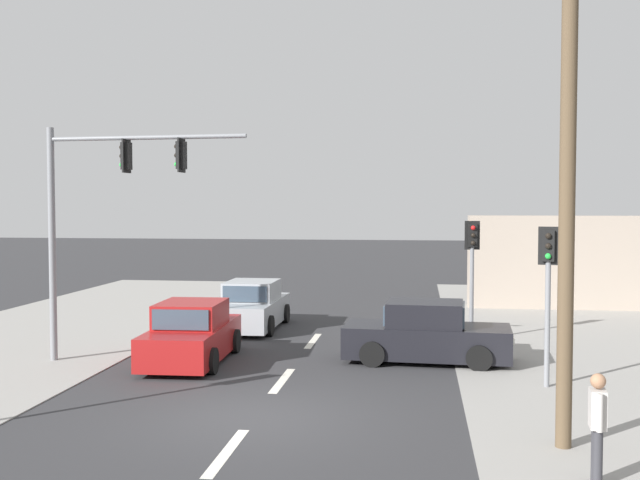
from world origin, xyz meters
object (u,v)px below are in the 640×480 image
at_px(utility_pole_foreground_right, 561,99).
at_px(sedan_receding_far, 192,335).
at_px(pedestrian_at_kerb, 597,422).
at_px(sedan_oncoming_near, 426,335).
at_px(pedestal_signal_far_median, 472,260).
at_px(sedan_oncoming_mid, 252,307).
at_px(pedestal_signal_right_kerb, 548,279).
at_px(traffic_signal_mast, 98,200).

height_order(utility_pole_foreground_right, sedan_receding_far, utility_pole_foreground_right).
bearing_deg(pedestrian_at_kerb, sedan_oncoming_near, 106.09).
xyz_separation_m(pedestal_signal_far_median, sedan_oncoming_mid, (-6.90, 1.46, -1.71)).
height_order(sedan_receding_far, sedan_oncoming_mid, same).
xyz_separation_m(pedestal_signal_right_kerb, sedan_oncoming_near, (-2.61, 2.38, -1.71)).
height_order(pedestal_signal_right_kerb, sedan_receding_far, pedestal_signal_right_kerb).
distance_m(utility_pole_foreground_right, pedestal_signal_right_kerb, 5.38).
height_order(pedestal_signal_far_median, pedestrian_at_kerb, pedestal_signal_far_median).
height_order(utility_pole_foreground_right, pedestal_signal_far_median, utility_pole_foreground_right).
height_order(traffic_signal_mast, sedan_receding_far, traffic_signal_mast).
relative_size(pedestal_signal_right_kerb, sedan_oncoming_mid, 0.84).
bearing_deg(traffic_signal_mast, pedestal_signal_right_kerb, -6.10).
distance_m(pedestal_signal_right_kerb, sedan_oncoming_mid, 10.78).
bearing_deg(pedestrian_at_kerb, sedan_receding_far, 138.50).
bearing_deg(sedan_oncoming_mid, sedan_receding_far, -94.29).
bearing_deg(sedan_receding_far, pedestal_signal_far_median, 27.52).
relative_size(pedestal_signal_far_median, sedan_oncoming_mid, 0.84).
bearing_deg(pedestal_signal_right_kerb, traffic_signal_mast, 173.90).
relative_size(sedan_oncoming_near, pedestrian_at_kerb, 2.66).
xyz_separation_m(utility_pole_foreground_right, pedestal_signal_right_kerb, (0.54, 4.18, -3.35)).
xyz_separation_m(sedan_oncoming_near, pedestrian_at_kerb, (2.36, -8.18, 0.22)).
distance_m(utility_pole_foreground_right, sedan_oncoming_near, 8.54).
distance_m(sedan_oncoming_near, sedan_oncoming_mid, 7.12).
xyz_separation_m(pedestal_signal_right_kerb, sedan_receding_far, (-8.57, 1.56, -1.71)).
height_order(utility_pole_foreground_right, sedan_oncoming_near, utility_pole_foreground_right).
relative_size(sedan_oncoming_mid, pedestrian_at_kerb, 2.61).
xyz_separation_m(sedan_oncoming_mid, pedestrian_at_kerb, (7.92, -12.62, 0.22)).
relative_size(pedestal_signal_right_kerb, sedan_receding_far, 0.83).
relative_size(utility_pole_foreground_right, sedan_oncoming_near, 2.49).
bearing_deg(pedestal_signal_right_kerb, sedan_receding_far, 169.68).
xyz_separation_m(pedestal_signal_far_median, sedan_oncoming_near, (-1.34, -2.98, -1.71)).
bearing_deg(traffic_signal_mast, sedan_receding_far, 9.87).
distance_m(sedan_receding_far, sedan_oncoming_mid, 5.27).
xyz_separation_m(sedan_oncoming_near, sedan_oncoming_mid, (-5.57, 4.44, 0.00)).
relative_size(utility_pole_foreground_right, pedestal_signal_right_kerb, 3.03).
relative_size(traffic_signal_mast, sedan_receding_far, 1.40).
xyz_separation_m(traffic_signal_mast, sedan_oncoming_near, (8.25, 1.22, -3.44)).
xyz_separation_m(sedan_receding_far, sedan_oncoming_mid, (0.39, 5.26, 0.00)).
bearing_deg(pedestal_signal_right_kerb, pedestrian_at_kerb, -92.46).
bearing_deg(sedan_oncoming_near, pedestrian_at_kerb, -73.91).
relative_size(utility_pole_foreground_right, sedan_oncoming_mid, 2.54).
bearing_deg(traffic_signal_mast, sedan_oncoming_mid, 64.60).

